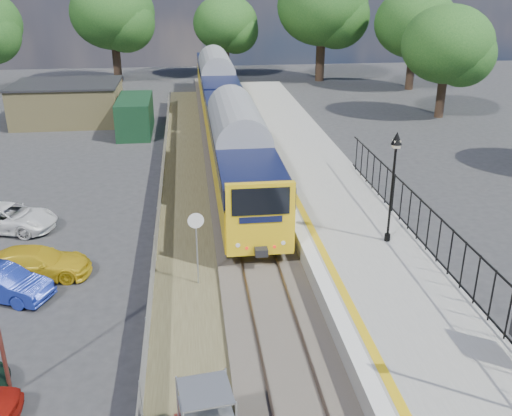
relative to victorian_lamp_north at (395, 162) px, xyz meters
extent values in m
plane|color=#2D2D30|center=(-5.30, -6.00, -4.30)|extent=(120.00, 120.00, 0.00)
cube|color=#473F38|center=(-5.30, 4.00, -4.20)|extent=(3.40, 80.00, 0.20)
cube|color=#4C472D|center=(-8.20, 2.00, -4.27)|extent=(2.60, 70.00, 0.06)
cube|color=brown|center=(-6.02, 4.00, -4.08)|extent=(0.07, 80.00, 0.14)
cube|color=brown|center=(-4.58, 4.00, -4.08)|extent=(0.07, 80.00, 0.14)
cube|color=gray|center=(-1.10, 2.00, -3.85)|extent=(5.00, 70.00, 0.90)
cube|color=silver|center=(-3.35, 2.00, -3.39)|extent=(0.50, 70.00, 0.01)
cube|color=gold|center=(-2.85, 2.00, -3.39)|extent=(0.30, 70.00, 0.01)
cylinder|color=black|center=(0.00, 0.00, -3.25)|extent=(0.24, 0.24, 0.30)
cylinder|color=black|center=(0.00, 0.00, -1.40)|extent=(0.10, 0.10, 3.70)
cube|color=black|center=(0.00, 0.00, 0.55)|extent=(0.08, 0.08, 0.30)
cube|color=beige|center=(0.00, 0.00, 0.72)|extent=(0.26, 0.26, 0.30)
cone|color=black|center=(0.00, 0.00, 0.95)|extent=(0.44, 0.44, 0.50)
cube|color=black|center=(1.25, -3.50, -1.65)|extent=(0.05, 26.00, 0.05)
cube|color=tan|center=(-17.30, 26.00, -2.80)|extent=(8.00, 6.00, 3.00)
cube|color=black|center=(-17.30, 26.00, -1.25)|extent=(8.20, 6.20, 0.15)
cube|color=#14381F|center=(-11.80, 22.00, -3.00)|extent=(2.40, 6.00, 2.60)
cylinder|color=#332319|center=(-15.30, 44.00, -2.37)|extent=(0.88, 0.88, 3.85)
ellipsoid|color=#184A19|center=(-15.30, 44.00, 2.85)|extent=(8.80, 8.80, 7.48)
cylinder|color=#332319|center=(-3.30, 46.00, -2.72)|extent=(0.72, 0.72, 3.15)
ellipsoid|color=#184A19|center=(-3.30, 46.00, 1.55)|extent=(7.20, 7.20, 6.12)
cylinder|color=#332319|center=(6.70, 42.00, -2.20)|extent=(0.96, 0.96, 4.20)
ellipsoid|color=#184A19|center=(6.70, 42.00, 3.50)|extent=(9.60, 9.60, 8.16)
cylinder|color=#332319|center=(14.70, 36.00, -2.55)|extent=(0.80, 0.80, 3.50)
ellipsoid|color=#184A19|center=(14.70, 36.00, 2.20)|extent=(8.00, 8.00, 6.80)
cylinder|color=#332319|center=(12.70, 24.00, -2.72)|extent=(0.72, 0.72, 3.15)
ellipsoid|color=#184A19|center=(12.70, 24.00, 1.55)|extent=(7.20, 7.20, 6.12)
cube|color=gold|center=(-5.30, 9.82, -2.61)|extent=(2.80, 20.00, 1.90)
cube|color=#0E1334|center=(-5.30, 9.82, -1.31)|extent=(2.82, 20.00, 0.90)
cube|color=black|center=(-5.30, 9.82, -1.31)|extent=(2.82, 18.00, 0.70)
cube|color=black|center=(-5.30, 9.82, -3.79)|extent=(2.00, 18.00, 0.45)
cube|color=gold|center=(-5.30, 30.42, -2.61)|extent=(2.80, 20.00, 1.90)
cube|color=#0E1334|center=(-5.30, 30.42, -1.31)|extent=(2.82, 20.00, 0.90)
cube|color=black|center=(-5.30, 30.42, -1.31)|extent=(2.82, 18.00, 0.70)
cube|color=black|center=(-5.30, 30.42, -3.79)|extent=(2.00, 18.00, 0.45)
cube|color=black|center=(-5.30, -0.39, -1.26)|extent=(2.24, 0.04, 1.10)
cylinder|color=#999EA3|center=(-7.80, -1.09, -2.95)|extent=(0.06, 0.06, 2.70)
cylinder|color=silver|center=(-7.80, -1.14, -1.59)|extent=(0.61, 0.08, 0.61)
imported|color=navy|center=(-14.94, -1.20, -3.69)|extent=(3.92, 2.64, 1.22)
imported|color=gold|center=(-14.07, 0.29, -3.69)|extent=(4.28, 1.94, 1.22)
imported|color=white|center=(-16.39, 5.02, -3.68)|extent=(4.82, 3.18, 1.23)
camera|label=1|loc=(-7.90, -20.35, 6.83)|focal=40.00mm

